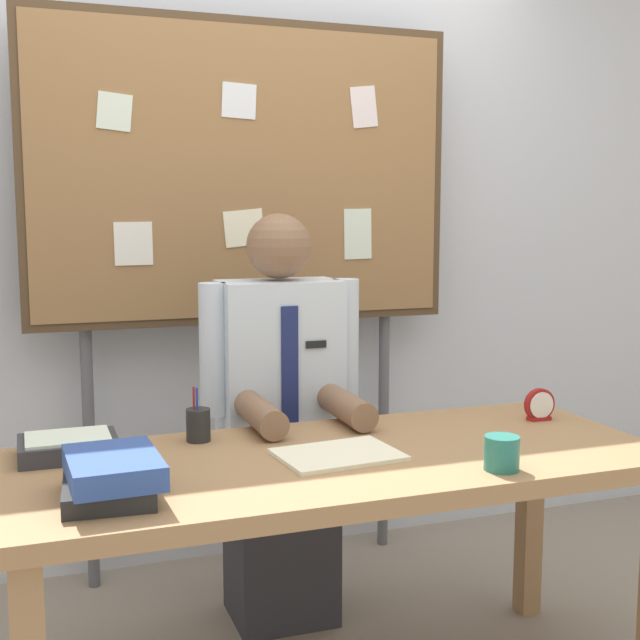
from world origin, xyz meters
TOP-DOWN VIEW (x-y plane):
  - back_wall at (0.00, 1.21)m, footprint 6.40×0.08m
  - desk at (0.00, 0.00)m, footprint 1.77×0.74m
  - person at (0.00, 0.56)m, footprint 0.55×0.56m
  - bulletin_board at (0.00, 1.00)m, footprint 1.62×0.09m
  - book_stack at (-0.63, -0.15)m, footprint 0.23×0.29m
  - open_notebook at (-0.02, -0.02)m, footprint 0.34×0.26m
  - desk_clock at (0.73, 0.14)m, footprint 0.10×0.04m
  - coffee_mug at (0.34, -0.27)m, footprint 0.09×0.09m
  - pen_holder at (-0.34, 0.26)m, footprint 0.07×0.07m
  - paper_tray at (-0.71, 0.23)m, footprint 0.26×0.20m

SIDE VIEW (x-z plane):
  - person at x=0.00m, z-range -0.05..1.35m
  - desk at x=0.00m, z-range 0.28..1.03m
  - open_notebook at x=-0.02m, z-range 0.74..0.76m
  - paper_tray at x=-0.71m, z-range 0.74..0.80m
  - coffee_mug at x=0.34m, z-range 0.74..0.83m
  - desk_clock at x=0.73m, z-range 0.74..0.84m
  - pen_holder at x=-0.34m, z-range 0.71..0.87m
  - book_stack at x=-0.63m, z-range 0.74..0.85m
  - back_wall at x=0.00m, z-range 0.00..2.70m
  - bulletin_board at x=0.00m, z-range 0.47..2.57m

